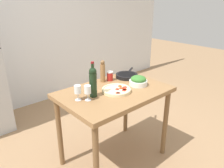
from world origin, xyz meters
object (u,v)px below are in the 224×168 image
pepper_mill (103,72)px  cast_iron_skillet (127,76)px  salt_canister (110,76)px  wine_bottle (93,81)px  wine_glass_near (88,90)px  salad_bowl (138,81)px  wine_glass_far (78,90)px  homemade_pizza (116,90)px

pepper_mill → cast_iron_skillet: size_ratio=0.65×
pepper_mill → salt_canister: (0.09, -0.02, -0.07)m
wine_bottle → salt_canister: wine_bottle is taller
cast_iron_skillet → wine_glass_near: bearing=-164.1°
salad_bowl → wine_glass_far: bearing=170.3°
salt_canister → cast_iron_skillet: size_ratio=0.28×
wine_glass_far → pepper_mill: size_ratio=0.58×
wine_glass_near → salt_canister: (0.51, 0.26, -0.05)m
homemade_pizza → salt_canister: 0.34m
wine_bottle → cast_iron_skillet: bearing=15.1°
wine_glass_far → salad_bowl: bearing=-9.7°
wine_glass_far → salad_bowl: wine_glass_far is taller
wine_bottle → pepper_mill: 0.41m
wine_bottle → homemade_pizza: 0.30m
pepper_mill → homemade_pizza: (-0.08, -0.32, -0.11)m
wine_bottle → salad_bowl: wine_bottle is taller
salad_bowl → salt_canister: size_ratio=1.83×
wine_glass_near → salt_canister: size_ratio=1.36×
salad_bowl → cast_iron_skillet: bearing=71.6°
cast_iron_skillet → salt_canister: bearing=166.6°
salad_bowl → homemade_pizza: size_ratio=0.66×
wine_glass_near → salad_bowl: wine_glass_near is taller
wine_bottle → cast_iron_skillet: 0.68m
wine_glass_near → cast_iron_skillet: (0.74, 0.21, -0.08)m
salt_canister → wine_glass_near: bearing=-152.5°
pepper_mill → salad_bowl: bearing=-56.5°
wine_glass_far → salt_canister: (0.58, 0.20, -0.05)m
salad_bowl → salt_canister: same height
salad_bowl → salt_canister: bearing=113.4°
wine_bottle → salt_canister: (0.42, 0.23, -0.10)m
wine_glass_far → homemade_pizza: 0.43m
wine_glass_near → wine_glass_far: size_ratio=1.00×
wine_glass_far → cast_iron_skillet: wine_glass_far is taller
pepper_mill → homemade_pizza: bearing=-103.6°
wine_glass_far → wine_glass_near: bearing=-43.4°
salt_canister → homemade_pizza: bearing=-119.4°
pepper_mill → wine_glass_far: bearing=-155.5°
salad_bowl → cast_iron_skillet: salad_bowl is taller
wine_glass_near → pepper_mill: pepper_mill is taller
cast_iron_skillet → wine_bottle: bearing=-164.9°
cast_iron_skillet → homemade_pizza: bearing=-148.7°
wine_bottle → cast_iron_skillet: wine_bottle is taller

